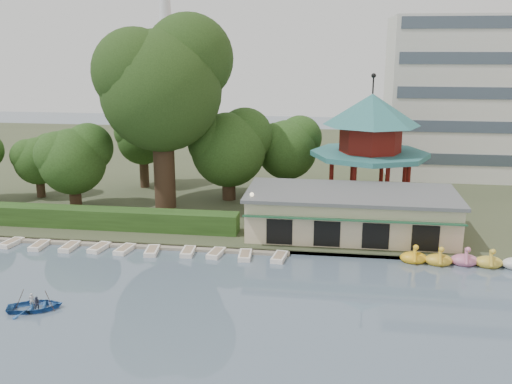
% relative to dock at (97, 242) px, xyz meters
% --- Properties ---
extents(ground_plane, '(220.00, 220.00, 0.00)m').
position_rel_dock_xyz_m(ground_plane, '(12.00, -17.20, -0.12)').
color(ground_plane, slate).
rests_on(ground_plane, ground).
extents(shore, '(220.00, 70.00, 0.40)m').
position_rel_dock_xyz_m(shore, '(12.00, 34.80, 0.08)').
color(shore, '#424930').
rests_on(shore, ground).
extents(embankment, '(220.00, 0.60, 0.30)m').
position_rel_dock_xyz_m(embankment, '(12.00, 0.10, 0.03)').
color(embankment, gray).
rests_on(embankment, ground).
extents(dock, '(34.00, 1.60, 0.24)m').
position_rel_dock_xyz_m(dock, '(0.00, 0.00, 0.00)').
color(dock, gray).
rests_on(dock, ground).
extents(boathouse, '(18.60, 9.39, 3.90)m').
position_rel_dock_xyz_m(boathouse, '(22.00, 4.77, 2.25)').
color(boathouse, beige).
rests_on(boathouse, shore).
extents(pavilion, '(12.40, 12.40, 13.50)m').
position_rel_dock_xyz_m(pavilion, '(24.00, 14.80, 7.36)').
color(pavilion, beige).
rests_on(pavilion, shore).
extents(hedge, '(30.00, 2.00, 1.80)m').
position_rel_dock_xyz_m(hedge, '(-3.00, 3.30, 1.18)').
color(hedge, '#294B1A').
rests_on(hedge, shore).
extents(lamp_post, '(0.36, 0.36, 4.28)m').
position_rel_dock_xyz_m(lamp_post, '(13.50, 1.80, 3.22)').
color(lamp_post, black).
rests_on(lamp_post, shore).
extents(big_tree, '(13.38, 12.47, 19.72)m').
position_rel_dock_xyz_m(big_tree, '(3.17, 11.00, 13.33)').
color(big_tree, '#3A281C').
rests_on(big_tree, shore).
extents(small_trees, '(39.78, 16.91, 9.96)m').
position_rel_dock_xyz_m(small_trees, '(1.47, 14.37, 5.83)').
color(small_trees, '#3A281C').
rests_on(small_trees, shore).
extents(swan_boats, '(13.04, 2.15, 1.92)m').
position_rel_dock_xyz_m(swan_boats, '(32.02, -0.64, 0.28)').
color(swan_boats, yellow).
rests_on(swan_boats, ground).
extents(moored_rowboats, '(32.35, 2.72, 0.36)m').
position_rel_dock_xyz_m(moored_rowboats, '(0.61, -1.41, 0.06)').
color(moored_rowboats, white).
rests_on(moored_rowboats, ground).
extents(rowboat_with_passengers, '(5.81, 4.97, 2.01)m').
position_rel_dock_xyz_m(rowboat_with_passengers, '(1.21, -12.79, 0.39)').
color(rowboat_with_passengers, '#285BA2').
rests_on(rowboat_with_passengers, ground).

